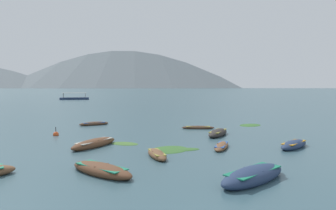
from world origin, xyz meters
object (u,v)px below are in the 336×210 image
Objects in this scene: rowboat_0 at (94,144)px; rowboat_4 at (253,176)px; rowboat_1 at (157,154)px; rowboat_6 at (101,170)px; ferry_0 at (75,98)px; rowboat_3 at (198,128)px; mooring_buoy at (56,134)px; rowboat_2 at (294,145)px; rowboat_7 at (94,124)px; rowboat_9 at (218,133)px; rowboat_8 at (221,146)px.

rowboat_4 is (8.47, -9.00, 0.03)m from rowboat_0.
rowboat_1 is 0.80× the size of rowboat_6.
rowboat_0 is 0.44× the size of ferry_0.
rowboat_0 reaches higher than rowboat_3.
mooring_buoy is (-12.59, 14.45, -0.15)m from rowboat_4.
rowboat_4 is 7.40m from rowboat_6.
mooring_buoy reaches higher than rowboat_2.
mooring_buoy is at bearing 132.56° from rowboat_1.
rowboat_6 is at bearing 164.91° from rowboat_4.
rowboat_6 is at bearing -81.14° from rowboat_7.
rowboat_4 is 1.10× the size of rowboat_9.
rowboat_6 is (-13.03, -5.19, 0.00)m from rowboat_2.
ferry_0 is at bearing 109.63° from rowboat_9.
rowboat_0 is 4.78× the size of mooring_buoy.
rowboat_8 is at bearing 35.62° from rowboat_6.
rowboat_6 is 19.88m from rowboat_7.
rowboat_4 reaches higher than rowboat_9.
ferry_0 reaches higher than rowboat_1.
rowboat_4 is 0.46× the size of ferry_0.
rowboat_7 is at bearing 98.86° from rowboat_6.
rowboat_0 is at bearing 133.23° from rowboat_4.
rowboat_6 reaches higher than rowboat_8.
rowboat_0 is at bearing -82.10° from rowboat_7.
rowboat_1 is at bearing -69.57° from rowboat_7.
rowboat_9 is at bearing -35.43° from rowboat_7.
rowboat_7 is (-3.06, 19.64, -0.04)m from rowboat_6.
rowboat_2 is 1.03× the size of rowboat_8.
ferry_0 is at bearing 104.37° from rowboat_1.
rowboat_6 is (-3.02, -3.30, 0.04)m from rowboat_1.
rowboat_2 reaches higher than rowboat_7.
rowboat_8 is at bearing -52.30° from rowboat_7.
mooring_buoy is (-14.48, 1.49, -0.11)m from rowboat_9.
mooring_buoy reaches higher than rowboat_8.
rowboat_4 is (-1.01, -17.40, 0.13)m from rowboat_3.
rowboat_7 is (-1.74, 12.57, -0.06)m from rowboat_0.
rowboat_2 is 5.24m from rowboat_8.
rowboat_4 is at bearing -94.97° from rowboat_8.
rowboat_9 is 0.41× the size of ferry_0.
ferry_0 reaches higher than rowboat_0.
rowboat_2 is at bearing -64.67° from rowboat_3.
rowboat_4 is at bearing -93.32° from rowboat_3.
rowboat_7 reaches higher than rowboat_3.
rowboat_6 is 92.67m from ferry_0.
mooring_buoy is (-4.12, 5.44, -0.12)m from rowboat_0.
rowboat_4 is (4.12, -5.23, 0.09)m from rowboat_1.
mooring_buoy is at bearing 131.07° from rowboat_4.
rowboat_2 is 9.23m from rowboat_4.
rowboat_3 is (-4.87, 10.29, -0.08)m from rowboat_2.
mooring_buoy is at bearing 127.14° from rowboat_0.
rowboat_0 reaches higher than rowboat_8.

